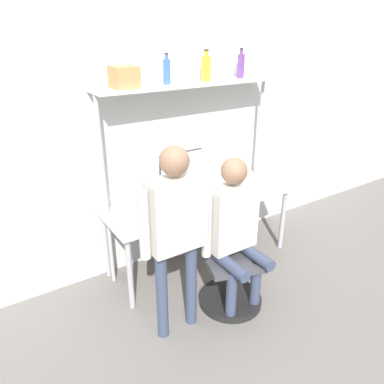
# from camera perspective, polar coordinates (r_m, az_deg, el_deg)

# --- Properties ---
(ground_plane) EXTENTS (12.00, 12.00, 0.00)m
(ground_plane) POSITION_cam_1_polar(r_m,az_deg,el_deg) (3.82, 4.24, -12.86)
(ground_plane) COLOR slate
(wall_back) EXTENTS (8.00, 0.06, 2.70)m
(wall_back) POSITION_cam_1_polar(r_m,az_deg,el_deg) (3.78, -1.84, 9.62)
(wall_back) COLOR silver
(wall_back) RESTS_ON ground_plane
(desk) EXTENTS (1.93, 0.68, 0.73)m
(desk) POSITION_cam_1_polar(r_m,az_deg,el_deg) (3.72, 1.24, -1.93)
(desk) COLOR beige
(desk) RESTS_ON ground_plane
(shelf_unit) EXTENTS (1.83, 0.31, 1.82)m
(shelf_unit) POSITION_cam_1_polar(r_m,az_deg,el_deg) (3.57, -0.24, 12.55)
(shelf_unit) COLOR silver
(shelf_unit) RESTS_ON ground_plane
(monitor) EXTENTS (0.47, 0.23, 0.45)m
(monitor) POSITION_cam_1_polar(r_m,az_deg,el_deg) (3.67, -1.62, 2.93)
(monitor) COLOR #333338
(monitor) RESTS_ON desk
(laptop) EXTENTS (0.31, 0.22, 0.21)m
(laptop) POSITION_cam_1_polar(r_m,az_deg,el_deg) (3.47, -0.40, -1.56)
(laptop) COLOR silver
(laptop) RESTS_ON desk
(cell_phone) EXTENTS (0.07, 0.15, 0.01)m
(cell_phone) POSITION_cam_1_polar(r_m,az_deg,el_deg) (3.56, 3.34, -1.84)
(cell_phone) COLOR #264C8C
(cell_phone) RESTS_ON desk
(office_chair) EXTENTS (0.58, 0.58, 0.93)m
(office_chair) POSITION_cam_1_polar(r_m,az_deg,el_deg) (3.39, 5.75, -12.16)
(office_chair) COLOR black
(office_chair) RESTS_ON ground_plane
(person_seated) EXTENTS (0.58, 0.47, 1.36)m
(person_seated) POSITION_cam_1_polar(r_m,az_deg,el_deg) (3.08, 6.48, -4.83)
(person_seated) COLOR #38425B
(person_seated) RESTS_ON ground_plane
(person_standing) EXTENTS (0.58, 0.21, 1.56)m
(person_standing) POSITION_cam_1_polar(r_m,az_deg,el_deg) (2.71, -2.52, -4.59)
(person_standing) COLOR #38425B
(person_standing) RESTS_ON ground_plane
(bottle_purple) EXTENTS (0.07, 0.07, 0.28)m
(bottle_purple) POSITION_cam_1_polar(r_m,az_deg,el_deg) (3.86, 7.44, 18.56)
(bottle_purple) COLOR #593372
(bottle_purple) RESTS_ON shelf_unit
(bottle_blue) EXTENTS (0.06, 0.06, 0.26)m
(bottle_blue) POSITION_cam_1_polar(r_m,az_deg,el_deg) (3.39, -3.86, 17.88)
(bottle_blue) COLOR #335999
(bottle_blue) RESTS_ON shelf_unit
(bottle_amber) EXTENTS (0.09, 0.09, 0.28)m
(bottle_amber) POSITION_cam_1_polar(r_m,az_deg,el_deg) (3.61, 2.16, 18.38)
(bottle_amber) COLOR gold
(bottle_amber) RESTS_ON shelf_unit
(storage_box) EXTENTS (0.20, 0.21, 0.18)m
(storage_box) POSITION_cam_1_polar(r_m,az_deg,el_deg) (3.22, -10.29, 16.84)
(storage_box) COLOR #B27A47
(storage_box) RESTS_ON shelf_unit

